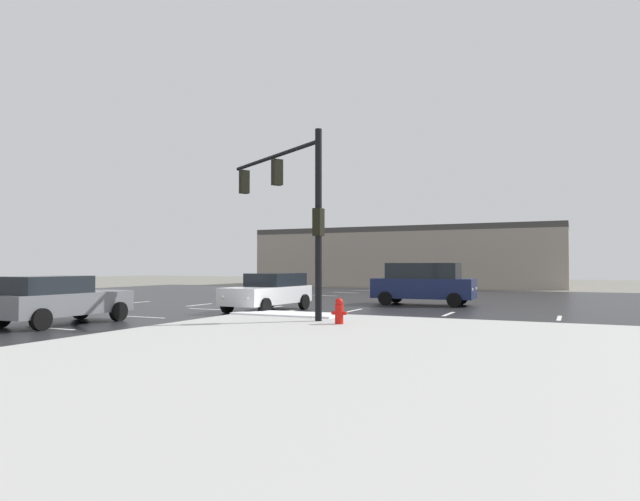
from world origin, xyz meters
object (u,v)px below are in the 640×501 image
at_px(traffic_signal_mast, 292,197).
at_px(sedan_white, 270,291).
at_px(sedan_grey, 58,299).
at_px(fire_hydrant, 339,311).
at_px(suv_navy, 423,283).

height_order(traffic_signal_mast, sedan_white, traffic_signal_mast).
height_order(sedan_grey, sedan_white, same).
bearing_deg(sedan_grey, fire_hydrant, -70.86).
height_order(traffic_signal_mast, fire_hydrant, traffic_signal_mast).
bearing_deg(traffic_signal_mast, sedan_white, -17.18).
distance_m(traffic_signal_mast, sedan_grey, 8.37).
bearing_deg(sedan_grey, traffic_signal_mast, -54.11).
xyz_separation_m(traffic_signal_mast, sedan_grey, (-6.15, -4.48, -3.49)).
distance_m(suv_navy, sedan_grey, 16.18).
xyz_separation_m(traffic_signal_mast, sedan_white, (-2.67, 3.10, -3.49)).
height_order(suv_navy, sedan_white, suv_navy).
distance_m(fire_hydrant, sedan_grey, 9.09).
distance_m(traffic_signal_mast, sedan_white, 5.37).
bearing_deg(traffic_signal_mast, fire_hydrant, -179.17).
height_order(fire_hydrant, sedan_grey, sedan_grey).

